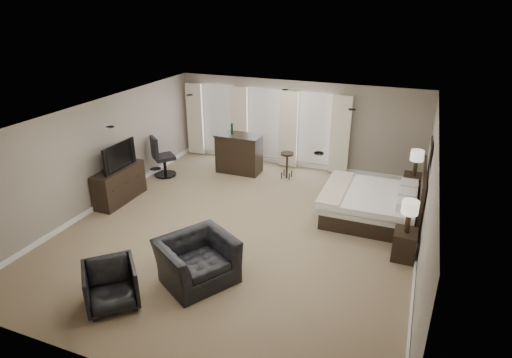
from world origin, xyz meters
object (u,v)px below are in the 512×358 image
(armchair_near, at_px, (197,254))
(armchair_far, at_px, (111,284))
(bed, at_px, (371,191))
(desk_chair, at_px, (164,156))
(bar_counter, at_px, (239,153))
(lamp_far, at_px, (416,163))
(tv, at_px, (117,165))
(lamp_near, at_px, (409,217))
(nightstand_far, at_px, (412,187))
(bar_stool_right, at_px, (287,165))
(dresser, at_px, (120,185))
(bar_stool_left, at_px, (224,159))
(nightstand_near, at_px, (404,245))

(armchair_near, relative_size, armchair_far, 1.51)
(bed, distance_m, armchair_near, 4.44)
(armchair_near, distance_m, desk_chair, 5.24)
(bar_counter, bearing_deg, lamp_far, -0.98)
(tv, bearing_deg, lamp_near, -90.67)
(lamp_near, height_order, armchair_near, lamp_near)
(bed, relative_size, tv, 1.85)
(bed, relative_size, armchair_near, 1.66)
(nightstand_far, distance_m, armchair_near, 6.14)
(tv, height_order, armchair_near, armchair_near)
(bar_counter, height_order, bar_stool_right, bar_counter)
(lamp_far, bearing_deg, armchair_far, -125.90)
(lamp_near, bearing_deg, armchair_far, -143.70)
(bar_counter, bearing_deg, dresser, -125.17)
(bar_stool_left, xyz_separation_m, desk_chair, (-1.46, -0.91, 0.22))
(tv, bearing_deg, desk_chair, -4.73)
(nightstand_near, bearing_deg, bar_counter, 148.53)
(nightstand_far, height_order, bar_stool_left, bar_stool_left)
(lamp_near, bearing_deg, tv, 179.33)
(bar_counter, height_order, bar_stool_left, bar_counter)
(nightstand_near, xyz_separation_m, armchair_far, (-4.48, -3.29, 0.13))
(nightstand_far, height_order, bar_stool_right, bar_stool_right)
(dresser, bearing_deg, bar_stool_right, 40.17)
(lamp_near, distance_m, bar_stool_right, 4.60)
(nightstand_near, xyz_separation_m, nightstand_far, (0.00, 2.90, 0.03))
(dresser, relative_size, tv, 1.32)
(bed, bearing_deg, desk_chair, 175.43)
(bar_stool_right, bearing_deg, bar_stool_left, -173.76)
(bed, relative_size, lamp_far, 3.21)
(nightstand_near, distance_m, bar_counter, 5.72)
(bed, xyz_separation_m, nightstand_far, (0.89, 1.45, -0.35))
(lamp_far, bearing_deg, bar_stool_right, 177.63)
(tv, bearing_deg, bed, -77.21)
(dresser, distance_m, armchair_far, 4.16)
(nightstand_far, height_order, desk_chair, desk_chair)
(armchair_far, distance_m, bar_stool_right, 6.42)
(armchair_near, distance_m, bar_stool_left, 5.32)
(lamp_near, distance_m, armchair_near, 4.10)
(dresser, xyz_separation_m, bar_counter, (2.04, 2.90, 0.13))
(nightstand_near, distance_m, desk_chair, 7.04)
(armchair_far, bearing_deg, bar_counter, 50.04)
(nightstand_near, distance_m, bar_stool_right, 4.57)
(nightstand_far, relative_size, lamp_near, 0.98)
(dresser, bearing_deg, armchair_far, -54.17)
(nightstand_far, xyz_separation_m, lamp_far, (0.00, 0.00, 0.66))
(nightstand_far, bearing_deg, nightstand_near, -90.00)
(tv, height_order, desk_chair, desk_chair)
(lamp_far, xyz_separation_m, armchair_far, (-4.48, -6.19, -0.56))
(nightstand_near, relative_size, armchair_far, 0.69)
(bar_counter, distance_m, bar_stool_left, 0.50)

